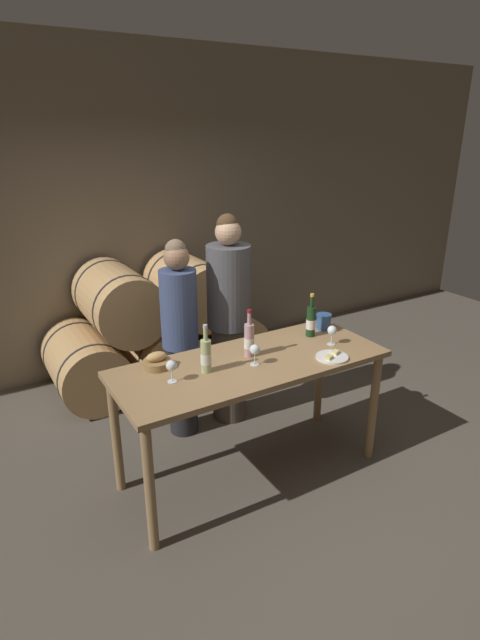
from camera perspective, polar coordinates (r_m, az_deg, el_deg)
name	(u,v)px	position (r m, az deg, el deg)	size (l,w,h in m)	color
ground_plane	(250,471)	(3.90, 1.18, -16.90)	(10.00, 10.00, 0.00)	#564F44
stone_wall_back	(129,213)	(5.29, -12.60, 11.85)	(10.00, 0.12, 3.20)	#7F705B
barrel_stack	(157,328)	(5.02, -9.46, -0.89)	(2.11, 0.95, 1.23)	tan
tasting_table	(251,376)	(3.47, 1.28, -6.36)	(1.90, 0.75, 0.92)	#99754C
person_left	(180,337)	(3.98, -6.85, -1.99)	(0.29, 0.29, 1.64)	#232326
person_right	(229,320)	(4.14, -1.28, -0.03)	(0.36, 0.36, 1.79)	#4C4238
wine_bottle_red	(311,321)	(3.81, 8.10, -0.13)	(0.07, 0.07, 0.34)	#193819
wine_bottle_white	(206,356)	(3.23, -3.92, -4.07)	(0.07, 0.07, 0.33)	#ADBC7F
wine_bottle_rose	(249,340)	(3.44, 1.05, -2.28)	(0.07, 0.07, 0.34)	#BC8E93
blue_crock	(324,321)	(3.99, 9.54, -0.10)	(0.12, 0.12, 0.12)	#335693
bread_basket	(157,362)	(3.36, -9.49, -4.72)	(0.19, 0.19, 0.11)	olive
cheese_plate	(332,357)	(3.51, 10.48, -4.15)	(0.22, 0.22, 0.04)	white
wine_glass_far_left	(171,366)	(3.13, -7.85, -5.28)	(0.07, 0.07, 0.15)	white
wine_glass_left	(255,350)	(3.32, 1.70, -3.48)	(0.07, 0.07, 0.15)	white
wine_glass_center	(332,331)	(3.69, 10.48, -1.24)	(0.07, 0.07, 0.15)	white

